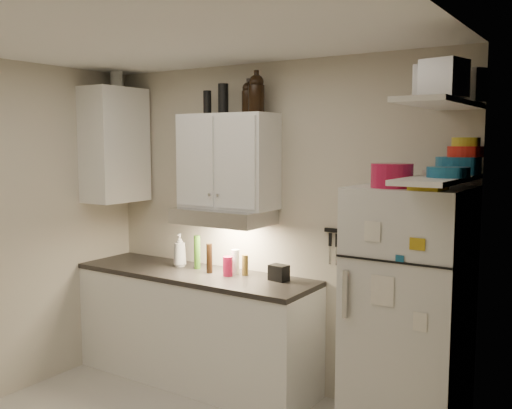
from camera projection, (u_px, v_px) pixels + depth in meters
The scene contains 34 objects.
ceiling at pixel (131, 28), 3.18m from camera, with size 3.20×3.00×0.02m, color white.
back_wall at pixel (271, 227), 4.58m from camera, with size 3.20×0.02×2.60m, color beige.
right_wall at pixel (406, 300), 2.45m from camera, with size 0.02×3.00×2.60m, color beige.
base_cabinet at pixel (195, 328), 4.72m from camera, with size 2.10×0.60×0.88m, color white.
countertop at pixel (194, 274), 4.67m from camera, with size 2.10×0.62×0.04m, color black.
upper_cabinet at pixel (228, 161), 4.54m from camera, with size 0.80×0.33×0.75m, color white.
side_cabinet at pixel (115, 145), 5.03m from camera, with size 0.33×0.55×1.00m, color white.
range_hood at pixel (224, 216), 4.54m from camera, with size 0.76×0.46×0.12m, color silver.
fridge at pixel (408, 318), 3.66m from camera, with size 0.70×0.68×1.70m, color silver.
shelf_hi at pixel (441, 103), 3.30m from camera, with size 0.30×0.95×0.03m, color white.
shelf_lo at pixel (439, 179), 3.34m from camera, with size 0.30×0.95×0.03m, color white.
knife_strip at pixel (351, 232), 4.18m from camera, with size 0.42×0.02×0.03m, color black.
dutch_oven at pixel (392, 176), 3.47m from camera, with size 0.25×0.25×0.15m, color #A9133A.
book_stack at pixel (428, 184), 3.31m from camera, with size 0.18×0.22×0.07m, color #B19016.
spice_jar at pixel (428, 178), 3.53m from camera, with size 0.06×0.06×0.11m, color silver.
stock_pot at pixel (465, 87), 3.49m from camera, with size 0.28×0.28×0.20m, color silver.
tin_a at pixel (435, 82), 3.25m from camera, with size 0.20×0.18×0.20m, color #AAAAAD.
tin_b at pixel (444, 78), 3.04m from camera, with size 0.20×0.20×0.20m, color #AAAAAD.
bowl_teal at pixel (458, 166), 3.56m from camera, with size 0.27×0.27×0.11m, color #16577C.
bowl_orange at pixel (465, 152), 3.55m from camera, with size 0.22×0.22×0.07m, color red.
bowl_yellow at pixel (466, 142), 3.54m from camera, with size 0.17×0.17×0.05m, color gold.
plates at pixel (448, 172), 3.27m from camera, with size 0.24×0.24×0.06m, color #16577C.
growler_a at pixel (248, 97), 4.44m from camera, with size 0.11×0.11×0.25m, color black, non-canonical shape.
growler_b at pixel (256, 93), 4.35m from camera, with size 0.13×0.13×0.30m, color black, non-canonical shape.
thermos_a at pixel (223, 99), 4.51m from camera, with size 0.08×0.08×0.24m, color black.
thermos_b at pixel (207, 103), 4.62m from camera, with size 0.07×0.07×0.19m, color black.
side_jar at pixel (117, 80), 5.05m from camera, with size 0.11×0.11×0.15m, color silver.
soap_bottle at pixel (180, 248), 4.85m from camera, with size 0.12×0.12×0.31m, color white.
pepper_mill at pixel (245, 265), 4.53m from camera, with size 0.05×0.05×0.16m, color brown.
oil_bottle at pixel (197, 252), 4.76m from camera, with size 0.05×0.05×0.28m, color #336118.
vinegar_bottle at pixel (209, 258), 4.61m from camera, with size 0.05×0.05×0.24m, color black.
clear_bottle at pixel (235, 262), 4.58m from camera, with size 0.07×0.07×0.20m, color silver.
red_jar at pixel (228, 266), 4.51m from camera, with size 0.08×0.08×0.16m, color #A9133A.
caddy at pixel (279, 273), 4.36m from camera, with size 0.14×0.10×0.12m, color black.
Camera 1 is at (2.37, -2.36, 1.98)m, focal length 40.00 mm.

